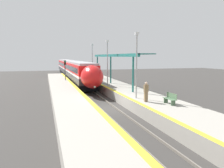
{
  "coord_description": "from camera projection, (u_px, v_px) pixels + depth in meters",
  "views": [
    {
      "loc": [
        -5.48,
        -19.18,
        4.86
      ],
      "look_at": [
        0.59,
        0.6,
        2.25
      ],
      "focal_mm": 35.0,
      "sensor_mm": 36.0,
      "label": 1
    }
  ],
  "objects": [
    {
      "name": "person_waiting",
      "position": [
        146.0,
        91.0,
        18.55
      ],
      "size": [
        0.36,
        0.22,
        1.7
      ],
      "color": "#7F6647",
      "rests_on": "platform_right"
    },
    {
      "name": "lamppost_mid",
      "position": [
        107.0,
        60.0,
        29.04
      ],
      "size": [
        0.36,
        0.2,
        6.0
      ],
      "color": "#9E9EA3",
      "rests_on": "platform_right"
    },
    {
      "name": "lamppost_far",
      "position": [
        92.0,
        59.0,
        38.25
      ],
      "size": [
        0.36,
        0.2,
        6.0
      ],
      "color": "#9E9EA3",
      "rests_on": "platform_right"
    },
    {
      "name": "platform_left",
      "position": [
        72.0,
        106.0,
        19.37
      ],
      "size": [
        3.29,
        64.0,
        1.04
      ],
      "color": "#9E998E",
      "rests_on": "ground_plane"
    },
    {
      "name": "rail_right",
      "position": [
        115.0,
        108.0,
        20.6
      ],
      "size": [
        0.08,
        90.0,
        0.15
      ],
      "primitive_type": "cube",
      "color": "slate",
      "rests_on": "ground_plane"
    },
    {
      "name": "train",
      "position": [
        72.0,
        69.0,
        46.33
      ],
      "size": [
        2.88,
        44.99,
        3.98
      ],
      "color": "black",
      "rests_on": "ground_plane"
    },
    {
      "name": "station_canopy",
      "position": [
        115.0,
        56.0,
        31.26
      ],
      "size": [
        2.02,
        19.68,
        4.17
      ],
      "color": "#1E6B66",
      "rests_on": "platform_right"
    },
    {
      "name": "railway_signal",
      "position": [
        65.0,
        70.0,
        35.6
      ],
      "size": [
        0.28,
        0.28,
        4.25
      ],
      "color": "#59595E",
      "rests_on": "ground_plane"
    },
    {
      "name": "ground_plane",
      "position": [
        108.0,
        109.0,
        20.4
      ],
      "size": [
        120.0,
        120.0,
        0.0
      ],
      "primitive_type": "plane",
      "color": "#383533"
    },
    {
      "name": "rail_left",
      "position": [
        100.0,
        109.0,
        20.18
      ],
      "size": [
        0.08,
        90.0,
        0.15
      ],
      "primitive_type": "cube",
      "color": "slate",
      "rests_on": "ground_plane"
    },
    {
      "name": "platform_right",
      "position": [
        145.0,
        101.0,
        21.43
      ],
      "size": [
        4.21,
        64.0,
        1.04
      ],
      "color": "#9E998E",
      "rests_on": "ground_plane"
    },
    {
      "name": "lamppost_near",
      "position": [
        137.0,
        61.0,
        19.83
      ],
      "size": [
        0.36,
        0.2,
        6.0
      ],
      "color": "#9E9EA3",
      "rests_on": "platform_right"
    },
    {
      "name": "platform_bench",
      "position": [
        170.0,
        98.0,
        17.66
      ],
      "size": [
        0.44,
        1.45,
        0.89
      ],
      "color": "#4C6B4C",
      "rests_on": "platform_right"
    }
  ]
}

